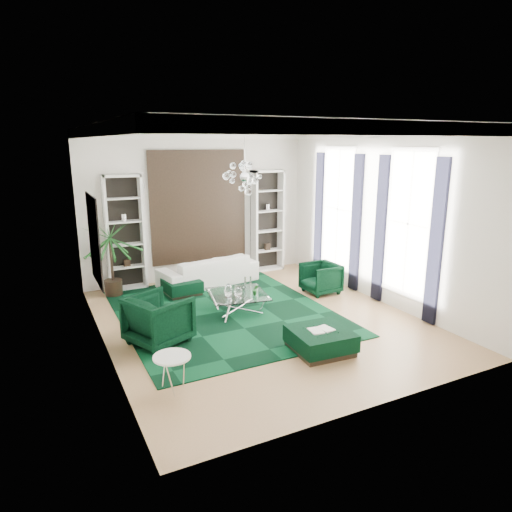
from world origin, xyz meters
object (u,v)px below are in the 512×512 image
armchair_left (159,319)px  ottoman_side (182,287)px  armchair_right (321,278)px  ottoman_front (320,341)px  palm (111,249)px  side_table (173,373)px  sofa (208,270)px  coffee_table (238,303)px

armchair_left → ottoman_side: 2.73m
armchair_right → ottoman_side: (-3.01, 1.39, -0.19)m
armchair_right → ottoman_front: bearing=-35.2°
palm → armchair_right: bearing=-24.5°
ottoman_front → palm: 5.47m
side_table → sofa: bearing=63.3°
coffee_table → ottoman_side: coffee_table is taller
armchair_left → side_table: size_ratio=1.79×
armchair_left → ottoman_front: armchair_left is taller
armchair_left → armchair_right: size_ratio=1.23×
coffee_table → side_table: bearing=-131.2°
sofa → side_table: sofa is taller
armchair_left → ottoman_side: (1.20, 2.43, -0.27)m
sofa → armchair_left: armchair_left is taller
ottoman_front → palm: size_ratio=0.43×
side_table → palm: 4.86m
sofa → ottoman_front: bearing=85.2°
armchair_right → palm: 4.99m
armchair_left → coffee_table: (1.91, 0.78, -0.24)m
armchair_left → ottoman_front: size_ratio=1.01×
sofa → armchair_left: bearing=45.4°
coffee_table → ottoman_front: coffee_table is taller
armchair_left → coffee_table: 2.07m
side_table → armchair_left: bearing=81.4°
ottoman_side → palm: palm is taller
armchair_right → coffee_table: armchair_right is taller
sofa → side_table: bearing=54.1°
armchair_left → coffee_table: size_ratio=0.83×
coffee_table → side_table: (-2.16, -2.47, 0.06)m
armchair_right → coffee_table: 2.33m
sofa → side_table: (-2.30, -4.58, -0.10)m
ottoman_front → side_table: size_ratio=1.77×
armchair_left → ottoman_side: bearing=-50.2°
armchair_right → palm: palm is taller
armchair_left → armchair_right: (4.21, 1.05, -0.08)m
armchair_left → side_table: 1.72m
armchair_right → coffee_table: (-2.31, -0.27, -0.16)m
coffee_table → palm: palm is taller
coffee_table → ottoman_front: size_ratio=1.22×
coffee_table → palm: (-2.18, 2.31, 0.93)m
armchair_left → ottoman_front: bearing=-147.6°
sofa → palm: palm is taller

